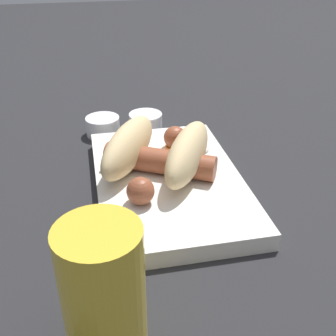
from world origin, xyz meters
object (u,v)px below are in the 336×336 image
Objects in this scene: bread_roll at (158,150)px; drink_glass at (103,291)px; condiment_cup_far at (103,127)px; sausage at (160,161)px; condiment_cup_near at (144,123)px; food_tray at (168,182)px.

drink_glass is (0.22, -0.08, 0.01)m from bread_roll.
sausage is at bearing 19.43° from condiment_cup_far.
condiment_cup_near is 0.47× the size of drink_glass.
food_tray is 1.77× the size of sausage.
bread_roll reaches higher than sausage.
bread_roll reaches higher than food_tray.
sausage is 0.23m from drink_glass.
food_tray is 0.18m from condiment_cup_near.
drink_glass is at bearing -3.46° from condiment_cup_far.
food_tray is 0.23m from drink_glass.
condiment_cup_far is at bearing -89.22° from condiment_cup_near.
drink_glass is at bearing -12.98° from condiment_cup_near.
condiment_cup_near reaches higher than food_tray.
condiment_cup_far is at bearing 176.54° from drink_glass.
food_tray is at bearing 44.20° from sausage.
sausage is 0.18m from condiment_cup_far.
condiment_cup_near is at bearing -179.22° from food_tray.
bread_roll is 3.46× the size of condiment_cup_near.
sausage is 2.91× the size of condiment_cup_far.
condiment_cup_near is at bearing 167.02° from drink_glass.
bread_roll reaches higher than condiment_cup_near.
sausage is 1.37× the size of drink_glass.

